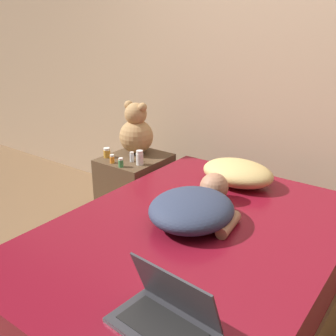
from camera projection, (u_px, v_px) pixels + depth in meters
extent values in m
plane|color=brown|center=(191.00, 320.00, 2.12)|extent=(12.00, 12.00, 0.00)
cube|color=tan|center=(296.00, 54.00, 2.55)|extent=(8.00, 0.06, 2.60)
cube|color=brown|center=(192.00, 296.00, 2.06)|extent=(1.31, 1.82, 0.32)
cube|color=maroon|center=(193.00, 250.00, 1.96)|extent=(1.28, 1.79, 0.23)
cube|color=brown|center=(136.00, 192.00, 2.99)|extent=(0.41, 0.48, 0.56)
ellipsoid|color=tan|center=(238.00, 173.00, 2.42)|extent=(0.45, 0.32, 0.15)
ellipsoid|color=#2D3851|center=(192.00, 209.00, 1.95)|extent=(0.48, 0.52, 0.16)
sphere|color=#A87556|center=(214.00, 187.00, 2.20)|extent=(0.16, 0.16, 0.16)
cylinder|color=#A87556|center=(229.00, 225.00, 1.91)|extent=(0.09, 0.22, 0.06)
cube|color=#333338|center=(162.00, 328.00, 1.30)|extent=(0.37, 0.24, 0.02)
cube|color=black|center=(162.00, 326.00, 1.30)|extent=(0.30, 0.17, 0.00)
cube|color=#333338|center=(175.00, 292.00, 1.31)|extent=(0.35, 0.11, 0.19)
cube|color=black|center=(175.00, 292.00, 1.31)|extent=(0.32, 0.09, 0.17)
sphere|color=tan|center=(136.00, 136.00, 2.95)|extent=(0.26, 0.26, 0.26)
sphere|color=tan|center=(136.00, 114.00, 2.88)|extent=(0.17, 0.17, 0.17)
sphere|color=tan|center=(129.00, 105.00, 2.90)|extent=(0.07, 0.07, 0.07)
sphere|color=tan|center=(142.00, 107.00, 2.83)|extent=(0.07, 0.07, 0.07)
cylinder|color=white|center=(140.00, 159.00, 2.73)|extent=(0.05, 0.05, 0.08)
cylinder|color=white|center=(140.00, 152.00, 2.71)|extent=(0.05, 0.05, 0.02)
cylinder|color=#3D8E4C|center=(121.00, 163.00, 2.70)|extent=(0.03, 0.03, 0.05)
cylinder|color=white|center=(121.00, 159.00, 2.69)|extent=(0.03, 0.03, 0.01)
cylinder|color=gold|center=(107.00, 154.00, 2.88)|extent=(0.05, 0.05, 0.06)
cylinder|color=white|center=(107.00, 149.00, 2.87)|extent=(0.05, 0.05, 0.02)
cylinder|color=orange|center=(112.00, 160.00, 2.77)|extent=(0.03, 0.03, 0.05)
cylinder|color=white|center=(112.00, 156.00, 2.76)|extent=(0.03, 0.03, 0.01)
cylinder|color=silver|center=(132.00, 158.00, 2.80)|extent=(0.03, 0.03, 0.06)
cylinder|color=white|center=(132.00, 153.00, 2.78)|extent=(0.03, 0.03, 0.02)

